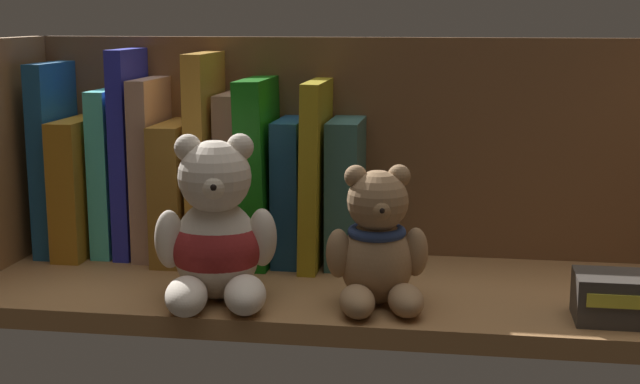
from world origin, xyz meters
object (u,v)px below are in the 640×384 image
at_px(book_8, 263,169).
at_px(small_product_box, 629,298).
at_px(book_9, 293,189).
at_px(book_10, 319,171).
at_px(book_3, 133,152).
at_px(book_6, 210,155).
at_px(book_0, 59,157).
at_px(book_5, 183,188).
at_px(book_2, 113,171).
at_px(teddy_bear_larger, 216,236).
at_px(book_11, 347,190).
at_px(book_1, 87,184).
at_px(book_7, 235,175).
at_px(teddy_bear_smaller, 378,247).
at_px(book_4, 155,166).

distance_m(book_8, small_product_box, 0.41).
height_order(book_9, book_10, book_10).
height_order(book_3, book_6, book_3).
height_order(book_6, small_product_box, book_6).
xyz_separation_m(book_0, book_5, (0.15, -0.00, -0.03)).
relative_size(book_2, small_product_box, 1.97).
bearing_deg(book_3, book_8, -0.00).
xyz_separation_m(book_8, teddy_bear_larger, (-0.01, -0.16, -0.04)).
distance_m(book_5, book_11, 0.18).
bearing_deg(book_0, book_11, 0.00).
xyz_separation_m(book_1, book_7, (0.17, 0.00, 0.01)).
xyz_separation_m(book_0, book_2, (0.06, 0.00, -0.01)).
xyz_separation_m(book_5, book_6, (0.03, 0.00, 0.04)).
relative_size(book_11, teddy_bear_smaller, 1.19).
xyz_separation_m(book_9, book_10, (0.03, 0.00, 0.02)).
relative_size(book_5, small_product_box, 1.61).
bearing_deg(teddy_bear_larger, book_8, 86.58).
distance_m(book_3, book_4, 0.03).
bearing_deg(book_2, book_11, 0.00).
bearing_deg(book_3, book_6, 0.00).
bearing_deg(book_0, teddy_bear_larger, -35.38).
xyz_separation_m(book_2, book_9, (0.21, -0.00, -0.01)).
xyz_separation_m(book_1, book_5, (0.11, 0.00, -0.00)).
bearing_deg(teddy_bear_smaller, book_1, 156.19).
relative_size(book_1, book_10, 0.77).
relative_size(book_10, book_11, 1.26).
relative_size(book_2, book_11, 1.18).
relative_size(book_0, book_8, 1.07).
height_order(book_2, small_product_box, book_2).
xyz_separation_m(book_6, book_11, (0.15, 0.00, -0.03)).
xyz_separation_m(book_8, teddy_bear_smaller, (0.14, -0.15, -0.04)).
relative_size(book_9, teddy_bear_larger, 0.99).
xyz_separation_m(book_10, teddy_bear_larger, (-0.07, -0.16, -0.04)).
height_order(book_4, teddy_bear_larger, book_4).
bearing_deg(book_6, book_3, -180.00).
bearing_deg(book_11, small_product_box, -31.15).
distance_m(book_3, book_11, 0.24).
bearing_deg(book_10, book_1, -180.00).
bearing_deg(small_product_box, book_1, 163.97).
bearing_deg(book_10, book_11, 0.00).
bearing_deg(teddy_bear_larger, small_product_box, -0.38).
bearing_deg(book_7, teddy_bear_larger, -82.17).
distance_m(book_2, book_4, 0.05).
bearing_deg(book_2, book_1, -180.00).
height_order(book_1, book_5, book_1).
bearing_deg(book_2, book_5, -0.00).
distance_m(book_0, book_2, 0.06).
distance_m(book_2, book_5, 0.08).
distance_m(book_6, small_product_box, 0.46).
distance_m(book_0, book_9, 0.27).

